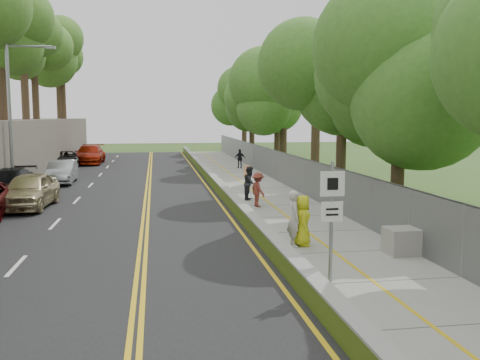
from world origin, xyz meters
TOP-DOWN VIEW (x-y plane):
  - ground at (0.00, 0.00)m, footprint 140.00×140.00m
  - road at (-5.40, 15.00)m, footprint 11.20×66.00m
  - sidewalk at (2.55, 15.00)m, footprint 4.20×66.00m
  - jersey_barrier at (0.25, 15.00)m, footprint 0.42×66.00m
  - chainlink_fence at (4.65, 15.00)m, footprint 0.04×66.00m
  - trees_fenceside at (7.00, 15.00)m, footprint 7.00×66.00m
  - streetlight at (-10.46, 14.00)m, footprint 2.52×0.22m
  - signpost at (1.05, -3.02)m, footprint 0.62×0.09m
  - construction_barrel at (3.00, 20.52)m, footprint 0.51×0.51m
  - concrete_block at (4.30, -0.49)m, footprint 1.22×0.92m
  - car_3 at (-10.60, 12.53)m, footprint 2.26×5.45m
  - car_4 at (-9.00, 9.99)m, footprint 2.24×4.92m
  - car_5 at (-9.07, 19.24)m, footprint 1.64×4.42m
  - car_6 at (-10.60, 30.48)m, footprint 2.53×4.90m
  - car_7 at (-9.00, 33.29)m, footprint 2.44×5.77m
  - car_8 at (-9.88, 38.35)m, footprint 1.94×4.42m
  - painter_0 at (1.45, 1.00)m, footprint 0.64×0.88m
  - painter_1 at (1.16, 1.00)m, footprint 0.47×0.69m
  - painter_2 at (1.45, 10.77)m, footprint 0.89×1.00m
  - painter_3 at (1.45, 8.63)m, footprint 0.88×1.17m
  - person_far at (3.57, 27.27)m, footprint 0.93×0.44m

SIDE VIEW (x-z plane):
  - ground at x=0.00m, z-range 0.00..0.00m
  - road at x=-5.40m, z-range 0.00..0.04m
  - sidewalk at x=2.55m, z-range 0.00..0.05m
  - jersey_barrier at x=0.25m, z-range 0.00..0.60m
  - concrete_block at x=4.30m, z-range 0.05..0.85m
  - construction_barrel at x=3.00m, z-range 0.05..0.89m
  - car_6 at x=-10.60m, z-range 0.04..1.36m
  - car_5 at x=-9.07m, z-range 0.04..1.48m
  - car_8 at x=-9.88m, z-range 0.04..1.52m
  - person_far at x=3.57m, z-range 0.05..1.59m
  - car_3 at x=-10.60m, z-range 0.04..1.62m
  - painter_3 at x=1.45m, z-range 0.05..1.66m
  - car_4 at x=-9.00m, z-range 0.04..1.68m
  - car_7 at x=-9.00m, z-range 0.04..1.70m
  - painter_0 at x=1.45m, z-range 0.05..1.71m
  - painter_2 at x=1.45m, z-range 0.05..1.75m
  - painter_1 at x=1.16m, z-range 0.05..1.88m
  - chainlink_fence at x=4.65m, z-range 0.00..2.00m
  - signpost at x=1.05m, z-range 0.41..3.51m
  - streetlight at x=-10.46m, z-range 0.64..8.64m
  - trees_fenceside at x=7.00m, z-range 0.00..14.00m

